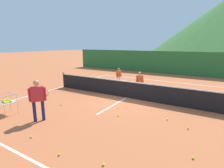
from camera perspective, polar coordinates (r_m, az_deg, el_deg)
The scene contains 21 objects.
ground_plane at distance 10.13m, azimuth 4.67°, elevation -4.40°, with size 120.00×120.00×0.00m, color #BC6038.
line_baseline_near at distance 5.73m, azimuth -26.51°, elevation -20.08°, with size 10.14×0.08×0.01m, color white.
line_baseline_far at distance 15.24m, azimuth 14.12°, elevation 1.12°, with size 10.14×0.08×0.01m, color white.
line_sideline_west at distance 13.09m, azimuth -15.62°, elevation -0.86°, with size 0.08×11.91×0.01m, color white.
line_service_center at distance 10.13m, azimuth 4.67°, elevation -4.38°, with size 0.08×5.80×0.01m, color white.
tennis_net at distance 9.99m, azimuth 4.73°, elevation -1.66°, with size 9.90×0.08×1.05m.
instructor at distance 7.44m, azimuth -22.82°, elevation -3.76°, with size 0.57×0.82×1.66m.
student_0 at distance 13.02m, azimuth 2.15°, elevation 2.96°, with size 0.41×0.65×1.27m.
student_1 at distance 10.99m, azimuth 8.83°, elevation 1.16°, with size 0.43×0.72×1.33m.
ball_cart at distance 8.83m, azimuth -30.80°, elevation -4.81°, with size 0.58×0.58×0.90m.
tennis_ball_0 at distance 7.57m, azimuth 17.43°, elevation -10.79°, with size 0.07×0.07×0.07m, color yellow.
tennis_ball_1 at distance 6.56m, azimuth -24.53°, elevation -15.20°, with size 0.07×0.07×0.07m, color yellow.
tennis_ball_3 at distance 5.41m, azimuth -16.57°, elevation -20.89°, with size 0.07×0.07×0.07m, color yellow.
tennis_ball_4 at distance 11.88m, azimuth -15.28°, elevation -2.05°, with size 0.07×0.07×0.07m, color yellow.
tennis_ball_5 at distance 5.53m, azimuth 24.70°, elevation -20.81°, with size 0.07×0.07×0.07m, color yellow.
tennis_ball_6 at distance 9.20m, azimuth -16.04°, elevation -6.45°, with size 0.07×0.07×0.07m, color yellow.
tennis_ball_7 at distance 7.57m, azimuth 2.06°, elevation -10.17°, with size 0.07×0.07×0.07m, color yellow.
tennis_ball_8 at distance 7.09m, azimuth 23.34°, elevation -12.93°, with size 0.07×0.07×0.07m, color yellow.
tennis_ball_9 at distance 4.88m, azimuth -2.77°, elevation -24.46°, with size 0.07×0.07×0.07m, color yellow.
tennis_ball_10 at distance 9.64m, azimuth -0.62°, elevation -5.05°, with size 0.07×0.07×0.07m, color yellow.
windscreen_fence at distance 18.81m, azimuth 17.83°, elevation 6.55°, with size 22.30×0.08×2.28m, color #286B33.
Camera 1 is at (4.25, -8.70, 2.99)m, focal length 28.41 mm.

